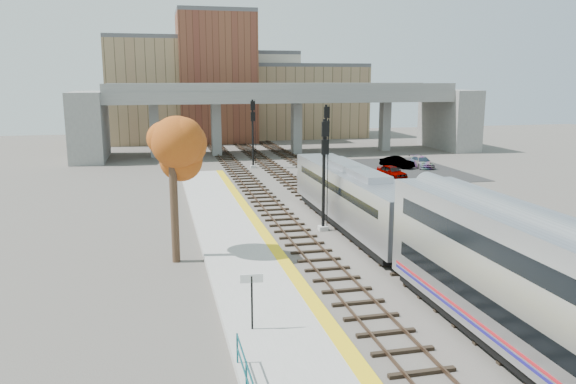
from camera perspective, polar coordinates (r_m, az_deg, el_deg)
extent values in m
plane|color=#47423D|center=(33.67, 7.97, -6.07)|extent=(160.00, 160.00, 0.00)
cube|color=#9E9E99|center=(31.81, -4.38, -6.71)|extent=(4.50, 60.00, 0.35)
cube|color=yellow|center=(32.08, -1.01, -6.18)|extent=(0.70, 60.00, 0.01)
cube|color=black|center=(44.39, -1.72, -1.58)|extent=(2.50, 95.00, 0.14)
cube|color=brown|center=(44.24, -2.63, -1.49)|extent=(0.07, 95.00, 0.14)
cube|color=brown|center=(44.51, -0.82, -1.40)|extent=(0.07, 95.00, 0.14)
cube|color=black|center=(45.39, 3.48, -1.31)|extent=(2.50, 95.00, 0.14)
cube|color=brown|center=(45.17, 2.61, -1.22)|extent=(0.07, 95.00, 0.14)
cube|color=brown|center=(45.58, 4.35, -1.12)|extent=(0.07, 95.00, 0.14)
cube|color=black|center=(46.68, 8.19, -1.05)|extent=(2.50, 95.00, 0.14)
cube|color=brown|center=(46.40, 7.37, -0.96)|extent=(0.07, 95.00, 0.14)
cube|color=brown|center=(46.92, 9.01, -0.87)|extent=(0.07, 95.00, 0.14)
cube|color=slate|center=(76.79, -0.60, 9.70)|extent=(46.00, 10.00, 1.50)
cube|color=slate|center=(72.09, 0.25, 10.58)|extent=(46.00, 0.20, 1.00)
cube|color=slate|center=(81.45, -1.35, 10.68)|extent=(46.00, 0.20, 1.00)
cube|color=slate|center=(75.18, -13.41, 6.11)|extent=(1.20, 1.60, 7.00)
cube|color=slate|center=(75.58, -7.30, 6.35)|extent=(1.20, 1.60, 7.00)
cube|color=slate|center=(77.49, 0.86, 6.57)|extent=(1.20, 1.60, 7.00)
cube|color=slate|center=(81.63, 9.81, 6.65)|extent=(1.20, 1.60, 7.00)
cube|color=slate|center=(75.56, -19.55, 6.36)|extent=(4.00, 12.00, 8.50)
cube|color=slate|center=(85.96, 16.02, 7.11)|extent=(4.00, 12.00, 8.50)
cube|color=#917954|center=(94.93, -12.33, 9.92)|extent=(18.00, 14.00, 16.00)
cube|color=#4C4C4F|center=(95.11, -12.55, 14.92)|extent=(18.00, 14.00, 0.60)
cube|color=beige|center=(101.18, -4.30, 9.66)|extent=(16.00, 16.00, 14.00)
cube|color=#4C4C4F|center=(101.22, -4.37, 13.79)|extent=(16.00, 16.00, 0.60)
cube|color=brown|center=(92.41, -7.29, 11.30)|extent=(12.00, 10.00, 20.00)
cube|color=#4C4C4F|center=(92.98, -7.46, 17.66)|extent=(12.00, 10.00, 0.60)
cube|color=#917954|center=(101.32, 1.55, 9.12)|extent=(20.00, 14.00, 12.00)
cube|color=#4C4C4F|center=(101.26, 1.57, 12.69)|extent=(20.00, 14.00, 0.60)
cube|color=black|center=(64.17, 10.66, 2.23)|extent=(14.00, 18.00, 0.04)
cube|color=#A8AAB2|center=(38.22, 6.62, -0.29)|extent=(3.00, 19.00, 3.20)
cube|color=black|center=(47.03, 2.72, 2.72)|extent=(2.20, 0.06, 1.10)
cube|color=black|center=(38.10, 6.64, 0.60)|extent=(3.02, 16.15, 0.50)
cube|color=black|center=(38.63, 6.56, -2.97)|extent=(2.70, 17.10, 0.50)
cube|color=#A8AAB2|center=(37.89, 6.69, 2.38)|extent=(1.60, 9.50, 0.40)
cube|color=#9E9E99|center=(38.06, 3.58, -3.69)|extent=(0.60, 0.60, 0.30)
cylinder|color=black|center=(37.28, 3.64, 1.66)|extent=(0.21, 0.21, 7.50)
cube|color=black|center=(36.65, 3.82, 6.39)|extent=(0.48, 0.18, 0.96)
cube|color=black|center=(36.77, 3.80, 4.56)|extent=(0.48, 0.18, 0.96)
cube|color=#9E9E99|center=(51.35, 3.78, 0.28)|extent=(0.60, 0.60, 0.30)
cylinder|color=black|center=(50.76, 3.83, 4.44)|extent=(0.22, 0.22, 7.82)
cube|color=black|center=(50.23, 3.96, 8.08)|extent=(0.50, 0.18, 1.01)
cube|color=black|center=(50.32, 3.95, 6.68)|extent=(0.50, 0.18, 1.01)
cube|color=#9E9E99|center=(64.67, -3.56, 2.59)|extent=(0.60, 0.60, 0.30)
cylinder|color=black|center=(64.21, -3.60, 5.89)|extent=(0.22, 0.22, 7.78)
cube|color=black|center=(63.73, -3.60, 8.75)|extent=(0.50, 0.18, 1.00)
cube|color=black|center=(63.80, -3.58, 7.65)|extent=(0.50, 0.18, 1.00)
cylinder|color=black|center=(22.43, -3.68, -11.16)|extent=(0.08, 0.08, 2.20)
cube|color=white|center=(22.06, -3.72, -8.76)|extent=(0.90, 0.11, 0.35)
cylinder|color=#382619|center=(31.51, -11.47, -1.91)|extent=(0.44, 0.44, 5.83)
ellipsoid|color=#AD6017|center=(30.93, -11.71, 4.10)|extent=(3.60, 3.60, 4.16)
imported|color=#99999E|center=(58.47, 10.51, 2.03)|extent=(2.30, 4.14, 1.33)
imported|color=#99999E|center=(65.55, 11.02, 2.99)|extent=(3.48, 3.95, 1.29)
imported|color=#99999E|center=(66.39, 13.43, 2.98)|extent=(2.00, 4.40, 1.25)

